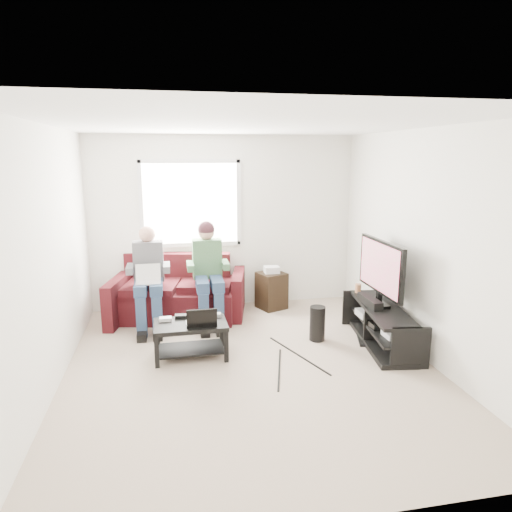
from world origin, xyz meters
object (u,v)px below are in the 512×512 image
Objects in this scene: sofa at (179,295)px; end_table at (271,289)px; tv_stand at (381,327)px; tv at (381,269)px; coffee_table at (191,332)px; subwoofer at (317,323)px.

sofa is 1.40m from end_table.
tv reaches higher than tv_stand.
sofa is 2.85m from tv_stand.
tv_stand is 1.37× the size of tv.
sofa is at bearing 150.19° from tv.
tv is at bearing -55.58° from end_table.
sofa reaches higher than coffee_table.
tv_stand is at bearing -19.93° from subwoofer.
tv_stand is 0.73m from tv.
tv is at bearing 0.43° from coffee_table.
tv is (2.33, 0.02, 0.64)m from coffee_table.
coffee_table is 0.76× the size of tv.
subwoofer is 1.37m from end_table.
sofa is 3.12× the size of end_table.
coffee_table is at bearing -173.40° from subwoofer.
end_table is (1.30, 1.52, -0.01)m from coffee_table.
end_table is at bearing 102.40° from subwoofer.
coffee_table is at bearing -130.67° from end_table.
subwoofer is at bearing -77.60° from end_table.
coffee_table is 0.56× the size of tv_stand.
sofa is 1.41m from coffee_table.
tv_stand is (2.33, -0.08, -0.09)m from coffee_table.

